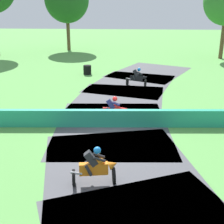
{
  "coord_description": "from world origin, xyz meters",
  "views": [
    {
      "loc": [
        1.02,
        -14.42,
        6.03
      ],
      "look_at": [
        0.07,
        -0.3,
        0.9
      ],
      "focal_mm": 48.65,
      "sensor_mm": 36.0,
      "label": 1
    }
  ],
  "objects_px": {
    "motorcycle_lead_black": "(138,77)",
    "tire_stack_near": "(87,70)",
    "motorcycle_chase_red": "(114,110)",
    "motorcycle_trailing_orange": "(96,167)",
    "tire_stack_mid_a": "(20,120)"
  },
  "relations": [
    {
      "from": "motorcycle_lead_black",
      "to": "tire_stack_near",
      "type": "relative_size",
      "value": 2.14
    },
    {
      "from": "motorcycle_lead_black",
      "to": "tire_stack_near",
      "type": "height_order",
      "value": "motorcycle_lead_black"
    },
    {
      "from": "motorcycle_chase_red",
      "to": "tire_stack_mid_a",
      "type": "xyz_separation_m",
      "value": [
        -4.88,
        -0.6,
        -0.45
      ]
    },
    {
      "from": "motorcycle_chase_red",
      "to": "tire_stack_near",
      "type": "bearing_deg",
      "value": 105.15
    },
    {
      "from": "motorcycle_trailing_orange",
      "to": "tire_stack_near",
      "type": "xyz_separation_m",
      "value": [
        -2.78,
        17.12,
        -0.26
      ]
    },
    {
      "from": "motorcycle_chase_red",
      "to": "tire_stack_near",
      "type": "xyz_separation_m",
      "value": [
        -3.03,
        11.18,
        -0.25
      ]
    },
    {
      "from": "motorcycle_trailing_orange",
      "to": "tire_stack_mid_a",
      "type": "relative_size",
      "value": 2.61
    },
    {
      "from": "motorcycle_lead_black",
      "to": "tire_stack_near",
      "type": "xyz_separation_m",
      "value": [
        -4.39,
        3.65,
        -0.25
      ]
    },
    {
      "from": "tire_stack_near",
      "to": "motorcycle_chase_red",
      "type": "bearing_deg",
      "value": -74.85
    },
    {
      "from": "motorcycle_lead_black",
      "to": "tire_stack_near",
      "type": "distance_m",
      "value": 5.72
    },
    {
      "from": "tire_stack_mid_a",
      "to": "motorcycle_trailing_orange",
      "type": "bearing_deg",
      "value": -49.0
    },
    {
      "from": "motorcycle_lead_black",
      "to": "motorcycle_trailing_orange",
      "type": "relative_size",
      "value": 1.02
    },
    {
      "from": "tire_stack_near",
      "to": "tire_stack_mid_a",
      "type": "bearing_deg",
      "value": -98.94
    },
    {
      "from": "motorcycle_chase_red",
      "to": "motorcycle_trailing_orange",
      "type": "height_order",
      "value": "motorcycle_trailing_orange"
    },
    {
      "from": "motorcycle_chase_red",
      "to": "motorcycle_trailing_orange",
      "type": "xyz_separation_m",
      "value": [
        -0.25,
        -5.94,
        0.01
      ]
    }
  ]
}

